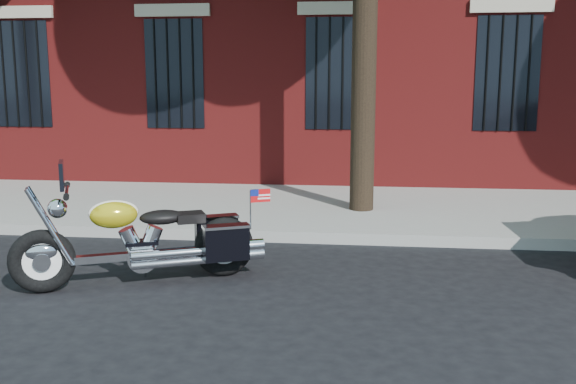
# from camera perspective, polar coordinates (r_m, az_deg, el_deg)

# --- Properties ---
(ground) EXTENTS (120.00, 120.00, 0.00)m
(ground) POSITION_cam_1_polar(r_m,az_deg,el_deg) (7.07, 2.33, -7.28)
(ground) COLOR black
(ground) RESTS_ON ground
(curb) EXTENTS (40.00, 0.16, 0.15)m
(curb) POSITION_cam_1_polar(r_m,az_deg,el_deg) (8.37, 3.05, -4.01)
(curb) COLOR gray
(curb) RESTS_ON ground
(sidewalk) EXTENTS (40.00, 3.60, 0.15)m
(sidewalk) POSITION_cam_1_polar(r_m,az_deg,el_deg) (10.20, 3.71, -1.49)
(sidewalk) COLOR gray
(sidewalk) RESTS_ON ground
(motorcycle) EXTENTS (2.50, 1.38, 1.30)m
(motorcycle) POSITION_cam_1_polar(r_m,az_deg,el_deg) (6.78, -12.21, -4.37)
(motorcycle) COLOR black
(motorcycle) RESTS_ON ground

